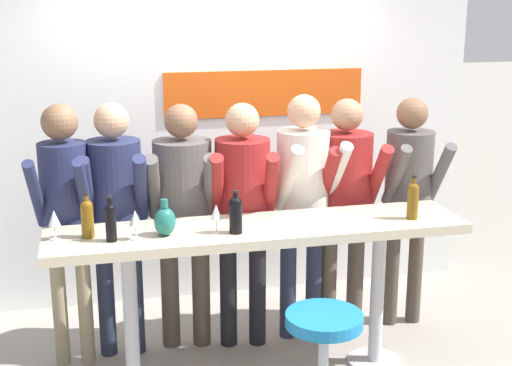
{
  "coord_description": "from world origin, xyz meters",
  "views": [
    {
      "loc": [
        -0.98,
        -4.05,
        2.41
      ],
      "look_at": [
        0.0,
        0.08,
        1.28
      ],
      "focal_mm": 50.0,
      "sensor_mm": 36.0,
      "label": 1
    }
  ],
  "objects_px": {
    "person_right": "(345,191)",
    "wine_bottle_2": "(236,213)",
    "wine_bottle_0": "(87,217)",
    "wine_bottle_1": "(111,220)",
    "wine_glass_2": "(135,219)",
    "person_far_left": "(65,204)",
    "person_left": "(116,203)",
    "person_center_left": "(183,202)",
    "person_center_right": "(303,190)",
    "wine_bottle_3": "(413,199)",
    "person_center": "(243,200)",
    "wine_glass_1": "(54,219)",
    "person_far_right": "(409,186)",
    "wine_glass_0": "(216,213)",
    "decorative_vase": "(165,221)",
    "bar_stool": "(323,351)",
    "tasting_table": "(259,250)"
  },
  "relations": [
    {
      "from": "decorative_vase",
      "to": "wine_glass_1",
      "type": "bearing_deg",
      "value": 173.74
    },
    {
      "from": "wine_bottle_1",
      "to": "wine_bottle_2",
      "type": "height_order",
      "value": "wine_bottle_1"
    },
    {
      "from": "wine_bottle_2",
      "to": "bar_stool",
      "type": "bearing_deg",
      "value": -52.05
    },
    {
      "from": "person_center",
      "to": "wine_glass_2",
      "type": "height_order",
      "value": "person_center"
    },
    {
      "from": "wine_bottle_0",
      "to": "wine_glass_1",
      "type": "distance_m",
      "value": 0.19
    },
    {
      "from": "person_center_left",
      "to": "wine_bottle_0",
      "type": "relative_size",
      "value": 6.36
    },
    {
      "from": "bar_stool",
      "to": "wine_glass_0",
      "type": "height_order",
      "value": "wine_glass_0"
    },
    {
      "from": "person_center",
      "to": "wine_glass_1",
      "type": "height_order",
      "value": "person_center"
    },
    {
      "from": "person_center_right",
      "to": "wine_glass_1",
      "type": "height_order",
      "value": "person_center_right"
    },
    {
      "from": "person_far_right",
      "to": "person_far_left",
      "type": "bearing_deg",
      "value": -175.9
    },
    {
      "from": "wine_bottle_2",
      "to": "wine_glass_2",
      "type": "height_order",
      "value": "wine_bottle_2"
    },
    {
      "from": "decorative_vase",
      "to": "wine_glass_2",
      "type": "bearing_deg",
      "value": -168.3
    },
    {
      "from": "person_center_left",
      "to": "person_center_right",
      "type": "height_order",
      "value": "person_center_right"
    },
    {
      "from": "person_far_left",
      "to": "person_left",
      "type": "relative_size",
      "value": 1.01
    },
    {
      "from": "wine_bottle_3",
      "to": "wine_glass_2",
      "type": "distance_m",
      "value": 1.73
    },
    {
      "from": "bar_stool",
      "to": "wine_bottle_1",
      "type": "relative_size",
      "value": 2.55
    },
    {
      "from": "person_right",
      "to": "wine_bottle_2",
      "type": "xyz_separation_m",
      "value": [
        -0.92,
        -0.64,
        0.1
      ]
    },
    {
      "from": "tasting_table",
      "to": "wine_glass_0",
      "type": "bearing_deg",
      "value": -164.57
    },
    {
      "from": "wine_bottle_0",
      "to": "wine_bottle_1",
      "type": "distance_m",
      "value": 0.16
    },
    {
      "from": "wine_bottle_3",
      "to": "tasting_table",
      "type": "bearing_deg",
      "value": 175.0
    },
    {
      "from": "wine_glass_2",
      "to": "bar_stool",
      "type": "bearing_deg",
      "value": -28.05
    },
    {
      "from": "person_center_right",
      "to": "wine_bottle_2",
      "type": "bearing_deg",
      "value": -139.92
    },
    {
      "from": "wine_bottle_3",
      "to": "person_center_right",
      "type": "bearing_deg",
      "value": 132.01
    },
    {
      "from": "person_far_left",
      "to": "person_center",
      "type": "bearing_deg",
      "value": 7.3
    },
    {
      "from": "wine_bottle_1",
      "to": "person_far_right",
      "type": "bearing_deg",
      "value": 15.96
    },
    {
      "from": "person_center",
      "to": "person_right",
      "type": "xyz_separation_m",
      "value": [
        0.76,
        0.07,
        -0.01
      ]
    },
    {
      "from": "wine_glass_0",
      "to": "person_center",
      "type": "bearing_deg",
      "value": 62.91
    },
    {
      "from": "tasting_table",
      "to": "wine_bottle_1",
      "type": "height_order",
      "value": "wine_bottle_1"
    },
    {
      "from": "bar_stool",
      "to": "wine_glass_0",
      "type": "distance_m",
      "value": 1.01
    },
    {
      "from": "person_center_left",
      "to": "person_center_right",
      "type": "distance_m",
      "value": 0.84
    },
    {
      "from": "person_center_left",
      "to": "wine_glass_0",
      "type": "height_order",
      "value": "person_center_left"
    },
    {
      "from": "wine_glass_1",
      "to": "person_far_right",
      "type": "bearing_deg",
      "value": 11.73
    },
    {
      "from": "wine_bottle_1",
      "to": "wine_glass_1",
      "type": "bearing_deg",
      "value": 162.13
    },
    {
      "from": "person_center",
      "to": "person_right",
      "type": "bearing_deg",
      "value": 14.28
    },
    {
      "from": "tasting_table",
      "to": "wine_bottle_2",
      "type": "height_order",
      "value": "wine_bottle_2"
    },
    {
      "from": "wine_bottle_0",
      "to": "person_far_left",
      "type": "bearing_deg",
      "value": 107.11
    },
    {
      "from": "wine_glass_1",
      "to": "decorative_vase",
      "type": "bearing_deg",
      "value": -6.26
    },
    {
      "from": "wine_glass_0",
      "to": "person_far_left",
      "type": "bearing_deg",
      "value": 148.51
    },
    {
      "from": "person_far_left",
      "to": "wine_glass_1",
      "type": "distance_m",
      "value": 0.45
    },
    {
      "from": "person_left",
      "to": "wine_bottle_3",
      "type": "relative_size",
      "value": 6.19
    },
    {
      "from": "bar_stool",
      "to": "person_far_left",
      "type": "height_order",
      "value": "person_far_left"
    },
    {
      "from": "wine_glass_1",
      "to": "wine_glass_2",
      "type": "xyz_separation_m",
      "value": [
        0.45,
        -0.1,
        0.0
      ]
    },
    {
      "from": "person_far_right",
      "to": "wine_glass_1",
      "type": "xyz_separation_m",
      "value": [
        -2.45,
        -0.51,
        0.09
      ]
    },
    {
      "from": "person_left",
      "to": "wine_bottle_1",
      "type": "xyz_separation_m",
      "value": [
        -0.05,
        -0.61,
        0.07
      ]
    },
    {
      "from": "bar_stool",
      "to": "decorative_vase",
      "type": "height_order",
      "value": "decorative_vase"
    },
    {
      "from": "person_center",
      "to": "person_far_right",
      "type": "bearing_deg",
      "value": 12.02
    },
    {
      "from": "bar_stool",
      "to": "wine_glass_1",
      "type": "distance_m",
      "value": 1.71
    },
    {
      "from": "tasting_table",
      "to": "wine_bottle_1",
      "type": "relative_size",
      "value": 9.5
    },
    {
      "from": "bar_stool",
      "to": "wine_bottle_0",
      "type": "height_order",
      "value": "wine_bottle_0"
    },
    {
      "from": "bar_stool",
      "to": "person_right",
      "type": "distance_m",
      "value": 1.39
    }
  ]
}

